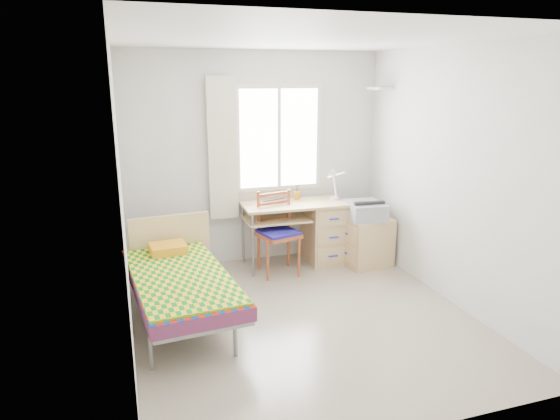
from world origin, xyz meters
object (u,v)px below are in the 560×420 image
(desk, at_px, (319,229))
(printer, at_px, (365,210))
(bed, at_px, (179,278))
(cabinet, at_px, (365,241))
(chair, at_px, (278,228))

(desk, height_order, printer, printer)
(bed, relative_size, cabinet, 3.13)
(chair, relative_size, printer, 1.86)
(printer, bearing_deg, desk, 153.61)
(chair, distance_m, printer, 1.10)
(desk, relative_size, cabinet, 2.07)
(bed, height_order, chair, chair)
(bed, distance_m, chair, 1.51)
(desk, bearing_deg, chair, -161.62)
(bed, distance_m, printer, 2.47)
(chair, height_order, printer, chair)
(cabinet, bearing_deg, bed, -171.20)
(desk, xyz_separation_m, cabinet, (0.51, -0.28, -0.13))
(bed, xyz_separation_m, desk, (1.87, 1.00, 0.04))
(cabinet, bearing_deg, printer, -177.72)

